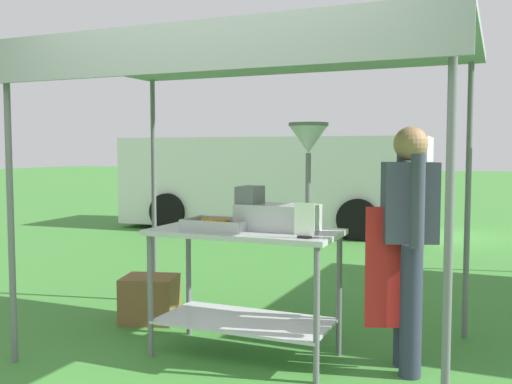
{
  "coord_description": "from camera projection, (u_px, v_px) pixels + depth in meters",
  "views": [
    {
      "loc": [
        1.54,
        -2.66,
        1.45
      ],
      "look_at": [
        -0.1,
        1.2,
        1.15
      ],
      "focal_mm": 40.62,
      "sensor_mm": 36.0,
      "label": 1
    }
  ],
  "objects": [
    {
      "name": "ground_plane",
      "position": [
        386.0,
        248.0,
        8.66
      ],
      "size": [
        70.0,
        70.0,
        0.0
      ],
      "primitive_type": "plane",
      "color": "#3D7F33"
    },
    {
      "name": "stall_canopy",
      "position": [
        250.0,
        61.0,
        4.05
      ],
      "size": [
        3.03,
        1.96,
        2.17
      ],
      "color": "slate",
      "rests_on": "ground"
    },
    {
      "name": "donut_cart",
      "position": [
        245.0,
        265.0,
        4.06
      ],
      "size": [
        1.32,
        0.64,
        0.9
      ],
      "color": "#B7B7BC",
      "rests_on": "ground"
    },
    {
      "name": "donut_tray",
      "position": [
        220.0,
        225.0,
        4.09
      ],
      "size": [
        0.46,
        0.32,
        0.07
      ],
      "color": "#B7B7BC",
      "rests_on": "donut_cart"
    },
    {
      "name": "donut_fryer",
      "position": [
        284.0,
        192.0,
        3.99
      ],
      "size": [
        0.63,
        0.28,
        0.74
      ],
      "color": "#B7B7BC",
      "rests_on": "donut_cart"
    },
    {
      "name": "menu_sign",
      "position": [
        304.0,
        223.0,
        3.64
      ],
      "size": [
        0.13,
        0.05,
        0.22
      ],
      "color": "black",
      "rests_on": "donut_cart"
    },
    {
      "name": "vendor",
      "position": [
        408.0,
        235.0,
        3.77
      ],
      "size": [
        0.46,
        0.53,
        1.61
      ],
      "color": "#2D3347",
      "rests_on": "ground"
    },
    {
      "name": "supply_crate",
      "position": [
        150.0,
        299.0,
        4.93
      ],
      "size": [
        0.53,
        0.48,
        0.38
      ],
      "color": "brown",
      "rests_on": "ground"
    },
    {
      "name": "van_white",
      "position": [
        275.0,
        181.0,
        10.8
      ],
      "size": [
        5.67,
        2.32,
        1.69
      ],
      "color": "white",
      "rests_on": "ground"
    }
  ]
}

